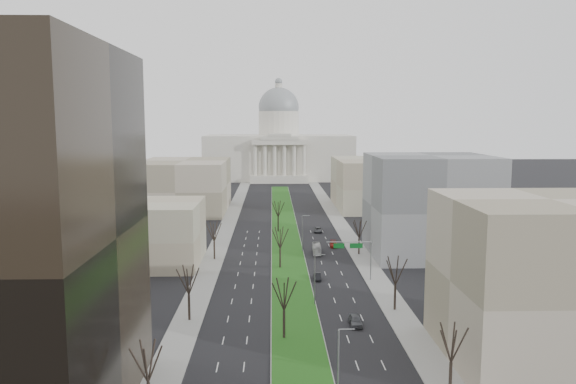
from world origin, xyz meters
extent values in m
plane|color=black|center=(0.00, 120.00, 0.00)|extent=(600.00, 600.00, 0.00)
cube|color=#999993|center=(0.00, 119.00, 0.07)|extent=(8.00, 222.00, 0.15)
cube|color=#1E5015|center=(0.00, 119.00, 0.17)|extent=(7.70, 221.70, 0.06)
cube|color=gray|center=(-17.50, 95.00, 0.07)|extent=(5.00, 330.00, 0.15)
cube|color=gray|center=(17.50, 95.00, 0.07)|extent=(5.00, 330.00, 0.15)
cube|color=beige|center=(0.00, 270.00, 12.00)|extent=(80.00, 40.00, 24.00)
cube|color=beige|center=(0.00, 247.00, 2.00)|extent=(30.00, 6.00, 4.00)
cube|color=beige|center=(0.00, 247.00, 21.00)|extent=(28.00, 5.00, 2.50)
cube|color=beige|center=(0.00, 247.00, 23.00)|extent=(20.00, 5.00, 1.80)
cube|color=beige|center=(0.00, 247.00, 24.60)|extent=(12.00, 5.00, 1.60)
cylinder|color=beige|center=(0.00, 270.00, 30.00)|extent=(22.00, 22.00, 14.00)
sphere|color=gray|center=(0.00, 270.00, 39.00)|extent=(22.00, 22.00, 22.00)
cylinder|color=beige|center=(0.00, 270.00, 50.00)|extent=(4.00, 4.00, 4.00)
sphere|color=gray|center=(0.00, 270.00, 53.00)|extent=(4.00, 4.00, 4.00)
cylinder|color=beige|center=(-12.50, 247.00, 12.00)|extent=(2.00, 2.00, 16.00)
cylinder|color=beige|center=(-7.50, 247.00, 12.00)|extent=(2.00, 2.00, 16.00)
cylinder|color=beige|center=(-2.50, 247.00, 12.00)|extent=(2.00, 2.00, 16.00)
cylinder|color=beige|center=(2.50, 247.00, 12.00)|extent=(2.00, 2.00, 16.00)
cylinder|color=beige|center=(7.50, 247.00, 12.00)|extent=(2.00, 2.00, 16.00)
cylinder|color=beige|center=(12.50, 247.00, 12.00)|extent=(2.00, 2.00, 16.00)
cube|color=tan|center=(-33.00, 85.00, 7.00)|extent=(26.00, 22.00, 14.00)
cube|color=gray|center=(33.00, 32.00, 11.00)|extent=(26.00, 24.00, 22.00)
cube|color=slate|center=(34.00, 92.00, 12.00)|extent=(28.00, 26.00, 24.00)
cube|color=gray|center=(-35.00, 160.00, 9.00)|extent=(30.00, 40.00, 18.00)
cube|color=tan|center=(35.00, 165.00, 9.00)|extent=(30.00, 40.00, 18.00)
cylinder|color=black|center=(-17.20, 48.00, 2.16)|extent=(0.40, 0.40, 4.32)
cylinder|color=black|center=(-17.20, 88.00, 2.11)|extent=(0.40, 0.40, 4.22)
cylinder|color=black|center=(17.20, 22.00, 2.06)|extent=(0.40, 0.40, 4.13)
cylinder|color=black|center=(17.20, 52.00, 2.21)|extent=(0.40, 0.40, 4.42)
cylinder|color=black|center=(17.20, 92.00, 2.02)|extent=(0.40, 0.40, 4.03)
cylinder|color=black|center=(-2.00, 40.00, 2.16)|extent=(0.40, 0.40, 4.32)
cylinder|color=black|center=(-2.00, 80.00, 2.16)|extent=(0.40, 0.40, 4.32)
cylinder|color=black|center=(-2.00, 120.00, 2.16)|extent=(0.40, 0.40, 4.32)
cylinder|color=gray|center=(3.70, 20.00, 4.50)|extent=(0.20, 0.20, 9.00)
cylinder|color=gray|center=(4.60, 20.00, 9.10)|extent=(1.80, 0.12, 0.12)
cylinder|color=gray|center=(3.70, 55.00, 4.50)|extent=(0.20, 0.20, 9.00)
cylinder|color=gray|center=(4.60, 55.00, 9.10)|extent=(1.80, 0.12, 0.12)
cylinder|color=gray|center=(3.70, 95.00, 4.50)|extent=(0.20, 0.20, 9.00)
cylinder|color=gray|center=(4.60, 95.00, 9.10)|extent=(1.80, 0.12, 0.12)
cylinder|color=gray|center=(16.20, 70.00, 4.00)|extent=(0.24, 0.24, 8.00)
cylinder|color=gray|center=(11.70, 70.00, 8.00)|extent=(9.00, 0.18, 0.18)
cube|color=#0C591E|center=(13.20, 70.08, 7.20)|extent=(2.60, 0.08, 1.00)
cube|color=#0C591E|center=(9.70, 70.08, 7.20)|extent=(2.20, 0.08, 1.00)
imported|color=#47494E|center=(9.43, 45.16, 0.80)|extent=(1.91, 4.71, 1.60)
imported|color=black|center=(5.43, 70.79, 0.68)|extent=(1.57, 4.18, 1.36)
imported|color=maroon|center=(12.03, 100.51, 0.70)|extent=(2.26, 4.92, 1.39)
imported|color=#43454A|center=(9.53, 119.45, 0.70)|extent=(2.53, 5.12, 1.40)
imported|color=silver|center=(7.12, 93.52, 1.11)|extent=(2.17, 8.06, 2.23)
camera|label=1|loc=(-3.67, -40.00, 32.34)|focal=35.00mm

